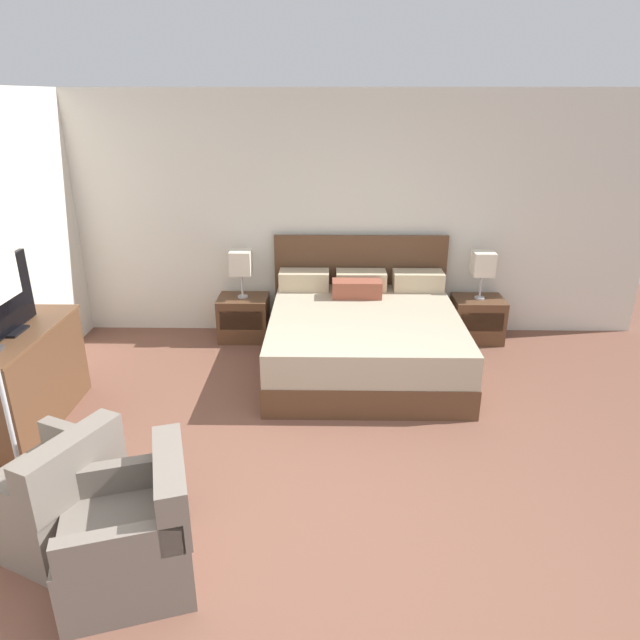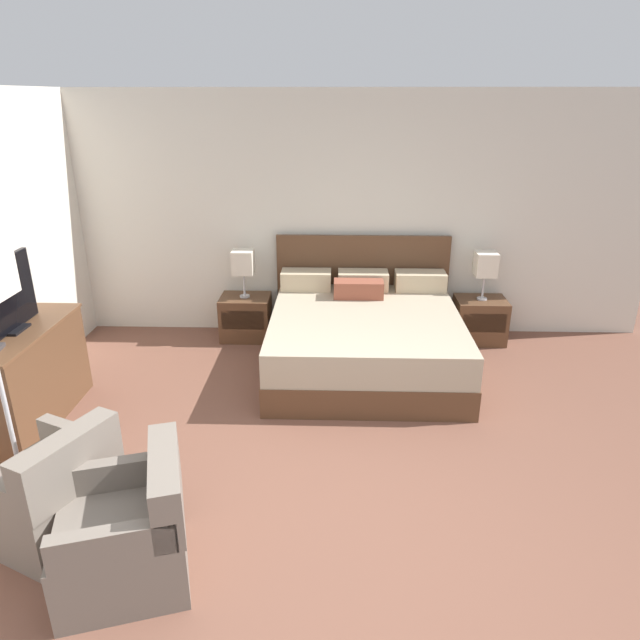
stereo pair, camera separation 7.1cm
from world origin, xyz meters
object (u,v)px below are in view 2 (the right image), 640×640
object	(u,v)px
bed	(365,337)
dresser	(23,375)
table_lamp_left	(243,263)
nightstand_left	(246,317)
armchair_by_window	(50,494)
armchair_companion	(129,534)
tv	(6,297)
nightstand_right	(480,320)
table_lamp_right	(486,265)

from	to	relation	value
bed	dresser	xyz separation A→B (m)	(-2.85, -1.13, 0.10)
bed	dresser	world-z (taller)	bed
table_lamp_left	dresser	bearing A→B (deg)	-130.20
nightstand_left	dresser	distance (m)	2.40
armchair_by_window	armchair_companion	world-z (taller)	same
table_lamp_left	tv	bearing A→B (deg)	-130.00
nightstand_right	armchair_companion	size ratio (longest dim) A/B	0.63
tv	armchair_by_window	world-z (taller)	tv
nightstand_right	nightstand_left	bearing A→B (deg)	180.00
nightstand_left	nightstand_right	size ratio (longest dim) A/B	1.00
nightstand_left	armchair_by_window	bearing A→B (deg)	-103.10
nightstand_right	table_lamp_right	bearing A→B (deg)	90.00
nightstand_left	nightstand_right	xyz separation A→B (m)	(2.61, 0.00, 0.00)
table_lamp_left	armchair_companion	distance (m)	3.50
bed	dresser	distance (m)	3.07
bed	armchair_by_window	xyz separation A→B (m)	(-2.03, -2.42, -0.04)
table_lamp_left	nightstand_right	bearing A→B (deg)	-0.03
nightstand_left	table_lamp_left	size ratio (longest dim) A/B	1.03
table_lamp_left	tv	world-z (taller)	tv
nightstand_right	tv	world-z (taller)	tv
nightstand_left	table_lamp_left	distance (m)	0.63
dresser	armchair_by_window	bearing A→B (deg)	-57.68
tv	nightstand_right	bearing A→B (deg)	23.89
bed	tv	world-z (taller)	tv
bed	nightstand_left	xyz separation A→B (m)	(-1.30, 0.70, -0.08)
armchair_by_window	armchair_companion	distance (m)	0.69
nightstand_right	dresser	size ratio (longest dim) A/B	0.42
nightstand_left	armchair_companion	distance (m)	3.45
dresser	tv	xyz separation A→B (m)	(0.00, -0.01, 0.68)
nightstand_left	table_lamp_left	xyz separation A→B (m)	(0.00, 0.00, 0.63)
nightstand_left	dresser	world-z (taller)	dresser
nightstand_right	dresser	xyz separation A→B (m)	(-4.15, -1.83, 0.18)
nightstand_right	armchair_by_window	xyz separation A→B (m)	(-3.33, -3.12, 0.04)
nightstand_right	armchair_companion	bearing A→B (deg)	-128.31
table_lamp_right	armchair_by_window	distance (m)	4.61
armchair_by_window	nightstand_left	bearing A→B (deg)	76.90
nightstand_left	armchair_by_window	world-z (taller)	armchair_by_window
dresser	tv	bearing A→B (deg)	-76.22
table_lamp_left	bed	bearing A→B (deg)	-28.29
bed	table_lamp_right	world-z (taller)	bed
bed	nightstand_left	world-z (taller)	bed
nightstand_left	table_lamp_right	xyz separation A→B (m)	(2.61, 0.00, 0.63)
tv	armchair_companion	xyz separation A→B (m)	(1.43, -1.61, -0.82)
table_lamp_left	table_lamp_right	bearing A→B (deg)	0.00
nightstand_right	dresser	world-z (taller)	dresser
nightstand_left	table_lamp_left	world-z (taller)	table_lamp_left
armchair_companion	nightstand_left	bearing A→B (deg)	88.03
tv	nightstand_left	bearing A→B (deg)	49.98
armchair_companion	armchair_by_window	bearing A→B (deg)	151.84
nightstand_right	armchair_by_window	size ratio (longest dim) A/B	0.60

